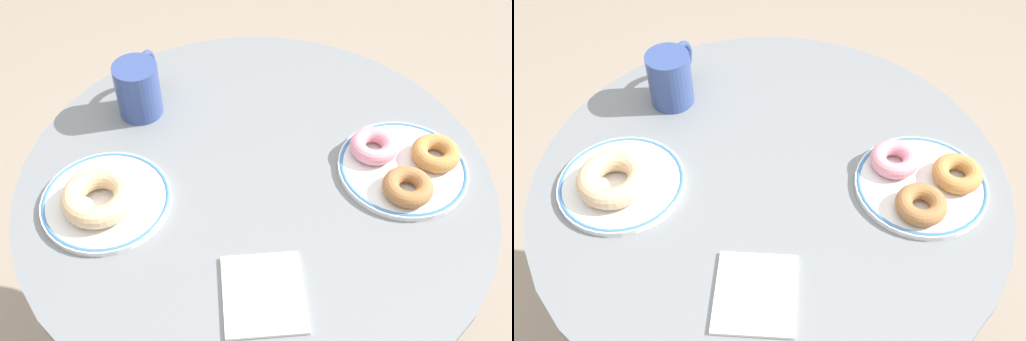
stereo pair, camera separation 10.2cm
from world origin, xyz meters
TOP-DOWN VIEW (x-y plane):
  - cafe_table at (0.00, 0.00)m, footprint 0.80×0.80m
  - plate_left at (-0.24, 0.03)m, footprint 0.21×0.21m
  - plate_right at (0.24, -0.05)m, footprint 0.22×0.22m
  - donut_glazed at (-0.25, 0.02)m, footprint 0.17×0.17m
  - donut_old_fashioned at (0.30, -0.05)m, footprint 0.10×0.10m
  - donut_pink_frosted at (0.21, -0.01)m, footprint 0.11×0.11m
  - donut_cinnamon at (0.22, -0.11)m, footprint 0.12×0.12m
  - paper_napkin at (-0.05, -0.21)m, footprint 0.14×0.16m
  - coffee_mug at (-0.15, 0.23)m, footprint 0.09×0.12m

SIDE VIEW (x-z plane):
  - cafe_table at x=0.00m, z-range 0.15..0.86m
  - paper_napkin at x=-0.05m, z-range 0.70..0.71m
  - plate_left at x=-0.24m, z-range 0.70..0.71m
  - plate_right at x=0.24m, z-range 0.70..0.71m
  - donut_old_fashioned at x=0.30m, z-range 0.71..0.74m
  - donut_pink_frosted at x=0.21m, z-range 0.71..0.74m
  - donut_cinnamon at x=0.22m, z-range 0.71..0.74m
  - donut_glazed at x=-0.25m, z-range 0.71..0.75m
  - coffee_mug at x=-0.15m, z-range 0.70..0.80m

